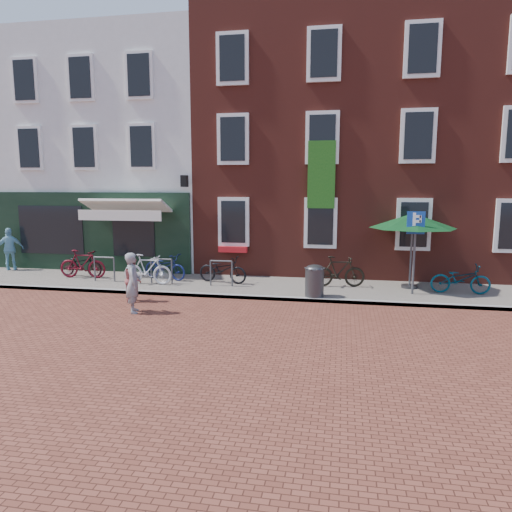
% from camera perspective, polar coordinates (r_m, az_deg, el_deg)
% --- Properties ---
extents(ground, '(80.00, 80.00, 0.00)m').
position_cam_1_polar(ground, '(14.02, -7.44, -4.96)').
color(ground, brown).
extents(sidewalk, '(24.00, 3.00, 0.10)m').
position_cam_1_polar(sidewalk, '(15.16, -2.09, -3.66)').
color(sidewalk, slate).
rests_on(sidewalk, ground).
extents(building_stucco, '(8.00, 8.00, 9.00)m').
position_cam_1_polar(building_stucco, '(22.02, -14.63, 11.58)').
color(building_stucco, silver).
rests_on(building_stucco, ground).
extents(building_brick_mid, '(6.00, 8.00, 10.00)m').
position_cam_1_polar(building_brick_mid, '(20.15, 4.20, 13.55)').
color(building_brick_mid, maroon).
rests_on(building_brick_mid, ground).
extents(building_brick_right, '(6.00, 8.00, 10.00)m').
position_cam_1_polar(building_brick_right, '(20.37, 21.68, 12.92)').
color(building_brick_right, maroon).
rests_on(building_brick_right, ground).
extents(litter_bin, '(0.54, 0.54, 0.99)m').
position_cam_1_polar(litter_bin, '(13.54, 7.11, -2.80)').
color(litter_bin, '#3C3C3F').
rests_on(litter_bin, sidewalk).
extents(parking_sign, '(0.50, 0.07, 2.43)m').
position_cam_1_polar(parking_sign, '(14.33, 18.73, 2.08)').
color(parking_sign, '#4C4C4F').
rests_on(parking_sign, sidewalk).
extents(parasol, '(2.61, 2.61, 2.42)m').
position_cam_1_polar(parasol, '(15.14, 18.48, 4.40)').
color(parasol, '#4C4C4F').
rests_on(parasol, sidewalk).
extents(woman, '(0.57, 0.67, 1.57)m').
position_cam_1_polar(woman, '(12.53, -14.67, -3.15)').
color(woman, gray).
rests_on(woman, ground).
extents(boy, '(0.62, 0.71, 1.25)m').
position_cam_1_polar(boy, '(13.79, -14.68, -2.75)').
color(boy, brown).
rests_on(boy, ground).
extents(cafe_person, '(0.99, 0.81, 1.58)m').
position_cam_1_polar(cafe_person, '(19.86, -27.66, 0.76)').
color(cafe_person, '#7DB6CB').
rests_on(cafe_person, sidewalk).
extents(bicycle_0, '(1.71, 0.70, 0.88)m').
position_cam_1_polar(bicycle_0, '(17.49, -20.50, -0.91)').
color(bicycle_0, black).
rests_on(bicycle_0, sidewalk).
extents(bicycle_1, '(1.65, 0.57, 0.97)m').
position_cam_1_polar(bicycle_1, '(17.17, -20.28, -0.91)').
color(bicycle_1, '#570B15').
rests_on(bicycle_1, sidewalk).
extents(bicycle_2, '(1.77, 1.06, 0.88)m').
position_cam_1_polar(bicycle_2, '(16.19, -10.98, -1.25)').
color(bicycle_2, '#141C53').
rests_on(bicycle_2, sidewalk).
extents(bicycle_3, '(1.62, 0.47, 0.97)m').
position_cam_1_polar(bicycle_3, '(15.50, -13.01, -1.58)').
color(bicycle_3, '#BABABD').
rests_on(bicycle_3, sidewalk).
extents(bicycle_4, '(1.75, 0.89, 0.88)m').
position_cam_1_polar(bicycle_4, '(15.38, -4.06, -1.64)').
color(bicycle_4, black).
rests_on(bicycle_4, sidewalk).
extents(bicycle_5, '(1.67, 0.67, 0.97)m').
position_cam_1_polar(bicycle_5, '(14.95, 10.01, -1.86)').
color(bicycle_5, black).
rests_on(bicycle_5, sidewalk).
extents(bicycle_6, '(1.69, 0.63, 0.88)m').
position_cam_1_polar(bicycle_6, '(15.08, 23.55, -2.57)').
color(bicycle_6, '#083949').
rests_on(bicycle_6, sidewalk).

